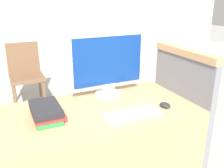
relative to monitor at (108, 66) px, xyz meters
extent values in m
cube|color=silver|center=(-0.15, 4.69, 0.39)|extent=(12.00, 0.06, 2.80)
cube|color=tan|center=(-0.15, -0.20, -0.62)|extent=(1.28, 0.70, 0.78)
cube|color=slate|center=(0.51, -0.23, -0.47)|extent=(0.05, 0.63, 1.08)
cube|color=tan|center=(0.51, -0.23, 0.10)|extent=(0.07, 0.63, 0.05)
cylinder|color=silver|center=(0.00, 0.00, -0.22)|extent=(0.20, 0.20, 0.02)
cylinder|color=silver|center=(0.00, 0.00, -0.17)|extent=(0.10, 0.10, 0.08)
cube|color=silver|center=(0.00, 0.00, 0.04)|extent=(0.56, 0.01, 0.38)
cube|color=navy|center=(0.00, 0.00, 0.04)|extent=(0.53, 0.02, 0.35)
cube|color=silver|center=(0.00, -0.37, -0.22)|extent=(0.37, 0.14, 0.02)
ellipsoid|color=#262626|center=(0.27, -0.35, -0.22)|extent=(0.06, 0.09, 0.03)
cube|color=#2D7F42|center=(-0.50, -0.19, -0.22)|extent=(0.15, 0.25, 0.03)
cube|color=#B72D28|center=(-0.49, -0.19, -0.19)|extent=(0.18, 0.24, 0.03)
cube|color=#232328|center=(-0.50, -0.19, -0.16)|extent=(0.17, 0.27, 0.04)
cylinder|color=brown|center=(-0.59, 1.67, -0.81)|extent=(0.04, 0.04, 0.39)
cylinder|color=brown|center=(-0.21, 1.67, -0.81)|extent=(0.04, 0.04, 0.39)
cylinder|color=brown|center=(-0.59, 2.05, -0.81)|extent=(0.04, 0.04, 0.39)
cylinder|color=brown|center=(-0.21, 2.05, -0.81)|extent=(0.04, 0.04, 0.39)
cube|color=brown|center=(-0.40, 1.86, -0.59)|extent=(0.44, 0.44, 0.05)
cube|color=brown|center=(-0.40, 2.06, -0.35)|extent=(0.44, 0.04, 0.43)
camera|label=1|loc=(-0.72, -1.61, 0.49)|focal=40.00mm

